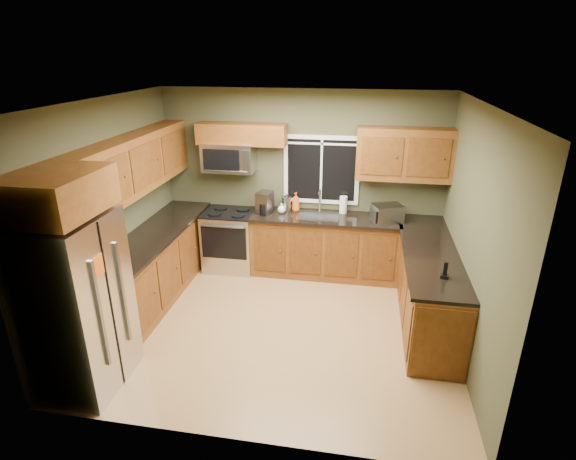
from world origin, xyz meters
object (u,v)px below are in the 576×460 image
(refrigerator, at_px, (78,305))
(toaster_oven, at_px, (387,213))
(cordless_phone, at_px, (445,273))
(soap_bottle_a, at_px, (296,202))
(kettle, at_px, (286,203))
(paper_towel_roll, at_px, (343,205))
(coffee_maker, at_px, (265,204))
(range, at_px, (230,240))
(soap_bottle_c, at_px, (282,208))
(microwave, at_px, (229,157))

(refrigerator, height_order, toaster_oven, refrigerator)
(cordless_phone, bearing_deg, soap_bottle_a, 135.79)
(kettle, relative_size, paper_towel_roll, 0.93)
(toaster_oven, bearing_deg, coffee_maker, 178.70)
(range, xyz_separation_m, toaster_oven, (2.33, -0.06, 0.60))
(soap_bottle_a, relative_size, soap_bottle_c, 1.88)
(range, distance_m, cordless_phone, 3.37)
(kettle, distance_m, soap_bottle_a, 0.14)
(range, height_order, coffee_maker, coffee_maker)
(toaster_oven, bearing_deg, refrigerator, -138.05)
(coffee_maker, height_order, soap_bottle_c, coffee_maker)
(paper_towel_roll, xyz_separation_m, cordless_phone, (1.19, -1.87, -0.07))
(coffee_maker, distance_m, kettle, 0.35)
(soap_bottle_c, distance_m, cordless_phone, 2.70)
(coffee_maker, bearing_deg, range, 178.22)
(toaster_oven, relative_size, coffee_maker, 1.47)
(kettle, xyz_separation_m, soap_bottle_c, (-0.05, -0.13, -0.05))
(microwave, xyz_separation_m, kettle, (0.85, 0.04, -0.67))
(kettle, bearing_deg, range, -168.02)
(refrigerator, relative_size, soap_bottle_a, 6.35)
(microwave, bearing_deg, paper_towel_roll, 2.50)
(refrigerator, relative_size, cordless_phone, 9.83)
(microwave, bearing_deg, soap_bottle_a, 2.50)
(range, height_order, kettle, kettle)
(soap_bottle_c, relative_size, cordless_phone, 0.82)
(soap_bottle_c, bearing_deg, microwave, 174.10)
(soap_bottle_a, bearing_deg, paper_towel_roll, 2.51)
(microwave, distance_m, soap_bottle_c, 1.08)
(refrigerator, distance_m, toaster_oven, 4.06)
(kettle, bearing_deg, coffee_maker, -145.77)
(range, height_order, soap_bottle_a, soap_bottle_a)
(microwave, height_order, soap_bottle_c, microwave)
(paper_towel_roll, distance_m, cordless_phone, 2.22)
(paper_towel_roll, height_order, soap_bottle_a, soap_bottle_a)
(range, xyz_separation_m, kettle, (0.85, 0.18, 0.59))
(range, height_order, cordless_phone, cordless_phone)
(refrigerator, relative_size, coffee_maker, 5.46)
(kettle, height_order, soap_bottle_c, kettle)
(range, height_order, toaster_oven, toaster_oven)
(microwave, xyz_separation_m, toaster_oven, (2.33, -0.19, -0.66))
(cordless_phone, bearing_deg, coffee_maker, 144.75)
(coffee_maker, bearing_deg, soap_bottle_c, 16.42)
(soap_bottle_a, xyz_separation_m, soap_bottle_c, (-0.19, -0.13, -0.07))
(microwave, xyz_separation_m, coffee_maker, (0.56, -0.15, -0.64))
(microwave, height_order, toaster_oven, microwave)
(coffee_maker, height_order, paper_towel_roll, coffee_maker)
(toaster_oven, distance_m, soap_bottle_c, 1.53)
(refrigerator, relative_size, microwave, 2.37)
(coffee_maker, relative_size, soap_bottle_a, 1.16)
(toaster_oven, bearing_deg, range, 178.58)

